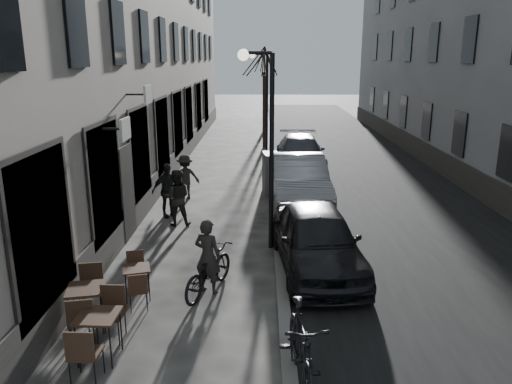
{
  "coord_description": "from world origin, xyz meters",
  "views": [
    {
      "loc": [
        -0.25,
        -6.42,
        4.93
      ],
      "look_at": [
        -0.38,
        5.02,
        1.8
      ],
      "focal_mm": 35.0,
      "sensor_mm": 36.0,
      "label": 1
    }
  ],
  "objects_px": {
    "bistro_set_a": "(99,332)",
    "moped": "(301,350)",
    "tree_near": "(265,61)",
    "car_far": "(300,153)",
    "car_mid": "(299,181)",
    "bistro_set_b": "(87,304)",
    "streetlamp_near": "(265,129)",
    "pedestrian_far": "(167,190)",
    "pedestrian_mid": "(185,177)",
    "bicycle": "(208,270)",
    "tree_far": "(264,60)",
    "car_near": "(317,239)",
    "streetlamp_far": "(263,94)",
    "bistro_set_c": "(137,279)",
    "pedestrian_near": "(177,198)",
    "utility_cabinet": "(271,173)"
  },
  "relations": [
    {
      "from": "bistro_set_b",
      "to": "car_mid",
      "type": "xyz_separation_m",
      "value": [
        4.48,
        7.99,
        0.34
      ]
    },
    {
      "from": "bicycle",
      "to": "pedestrian_far",
      "type": "xyz_separation_m",
      "value": [
        -1.82,
        5.21,
        0.35
      ]
    },
    {
      "from": "pedestrian_near",
      "to": "bistro_set_b",
      "type": "bearing_deg",
      "value": 78.3
    },
    {
      "from": "streetlamp_far",
      "to": "pedestrian_mid",
      "type": "relative_size",
      "value": 3.23
    },
    {
      "from": "bistro_set_c",
      "to": "pedestrian_mid",
      "type": "relative_size",
      "value": 0.89
    },
    {
      "from": "pedestrian_mid",
      "to": "car_mid",
      "type": "relative_size",
      "value": 0.31
    },
    {
      "from": "bicycle",
      "to": "car_near",
      "type": "xyz_separation_m",
      "value": [
        2.44,
        1.19,
        0.26
      ]
    },
    {
      "from": "car_near",
      "to": "bicycle",
      "type": "bearing_deg",
      "value": -159.05
    },
    {
      "from": "tree_near",
      "to": "pedestrian_far",
      "type": "xyz_separation_m",
      "value": [
        -3.11,
        -12.39,
        -3.81
      ]
    },
    {
      "from": "tree_far",
      "to": "car_far",
      "type": "xyz_separation_m",
      "value": [
        1.57,
        -11.51,
        -3.92
      ]
    },
    {
      "from": "bicycle",
      "to": "pedestrian_far",
      "type": "relative_size",
      "value": 1.12
    },
    {
      "from": "car_far",
      "to": "streetlamp_far",
      "type": "bearing_deg",
      "value": 124.13
    },
    {
      "from": "utility_cabinet",
      "to": "moped",
      "type": "xyz_separation_m",
      "value": [
        0.25,
        -11.24,
        -0.09
      ]
    },
    {
      "from": "bistro_set_c",
      "to": "streetlamp_far",
      "type": "bearing_deg",
      "value": 63.87
    },
    {
      "from": "utility_cabinet",
      "to": "car_near",
      "type": "relative_size",
      "value": 0.33
    },
    {
      "from": "tree_near",
      "to": "bistro_set_b",
      "type": "distance_m",
      "value": 19.84
    },
    {
      "from": "bistro_set_a",
      "to": "pedestrian_far",
      "type": "bearing_deg",
      "value": 93.72
    },
    {
      "from": "tree_near",
      "to": "car_near",
      "type": "height_order",
      "value": "tree_near"
    },
    {
      "from": "pedestrian_near",
      "to": "car_far",
      "type": "xyz_separation_m",
      "value": [
        4.25,
        7.68,
        -0.11
      ]
    },
    {
      "from": "tree_near",
      "to": "car_far",
      "type": "height_order",
      "value": "tree_near"
    },
    {
      "from": "bistro_set_a",
      "to": "car_near",
      "type": "height_order",
      "value": "car_near"
    },
    {
      "from": "pedestrian_mid",
      "to": "bistro_set_b",
      "type": "bearing_deg",
      "value": 66.54
    },
    {
      "from": "bistro_set_a",
      "to": "bistro_set_c",
      "type": "xyz_separation_m",
      "value": [
        0.1,
        2.2,
        -0.08
      ]
    },
    {
      "from": "bicycle",
      "to": "tree_far",
      "type": "bearing_deg",
      "value": -70.33
    },
    {
      "from": "tree_near",
      "to": "pedestrian_mid",
      "type": "distance_m",
      "value": 11.36
    },
    {
      "from": "bistro_set_b",
      "to": "pedestrian_mid",
      "type": "height_order",
      "value": "pedestrian_mid"
    },
    {
      "from": "streetlamp_near",
      "to": "car_mid",
      "type": "xyz_separation_m",
      "value": [
        1.17,
        3.89,
        -2.32
      ]
    },
    {
      "from": "bicycle",
      "to": "pedestrian_near",
      "type": "distance_m",
      "value": 4.64
    },
    {
      "from": "bicycle",
      "to": "car_far",
      "type": "relative_size",
      "value": 0.38
    },
    {
      "from": "bistro_set_b",
      "to": "moped",
      "type": "distance_m",
      "value": 4.2
    },
    {
      "from": "pedestrian_far",
      "to": "streetlamp_far",
      "type": "bearing_deg",
      "value": 36.3
    },
    {
      "from": "tree_far",
      "to": "bistro_set_c",
      "type": "height_order",
      "value": "tree_far"
    },
    {
      "from": "utility_cabinet",
      "to": "pedestrian_near",
      "type": "relative_size",
      "value": 0.88
    },
    {
      "from": "tree_far",
      "to": "bistro_set_b",
      "type": "distance_m",
      "value": 25.67
    },
    {
      "from": "pedestrian_mid",
      "to": "bicycle",
      "type": "bearing_deg",
      "value": 82.01
    },
    {
      "from": "tree_near",
      "to": "pedestrian_near",
      "type": "relative_size",
      "value": 3.34
    },
    {
      "from": "bistro_set_a",
      "to": "moped",
      "type": "relative_size",
      "value": 0.75
    },
    {
      "from": "pedestrian_near",
      "to": "pedestrian_mid",
      "type": "bearing_deg",
      "value": -91.63
    },
    {
      "from": "car_near",
      "to": "streetlamp_near",
      "type": "bearing_deg",
      "value": 125.89
    },
    {
      "from": "streetlamp_far",
      "to": "tree_far",
      "type": "xyz_separation_m",
      "value": [
        0.07,
        9.0,
        1.5
      ]
    },
    {
      "from": "car_mid",
      "to": "car_far",
      "type": "bearing_deg",
      "value": 83.33
    },
    {
      "from": "tree_near",
      "to": "tree_far",
      "type": "xyz_separation_m",
      "value": [
        0.0,
        6.0,
        0.0
      ]
    },
    {
      "from": "pedestrian_far",
      "to": "moped",
      "type": "height_order",
      "value": "pedestrian_far"
    },
    {
      "from": "streetlamp_near",
      "to": "pedestrian_far",
      "type": "relative_size",
      "value": 2.97
    },
    {
      "from": "bistro_set_b",
      "to": "pedestrian_far",
      "type": "height_order",
      "value": "pedestrian_far"
    },
    {
      "from": "car_near",
      "to": "bistro_set_a",
      "type": "bearing_deg",
      "value": -142.53
    },
    {
      "from": "car_mid",
      "to": "bistro_set_b",
      "type": "bearing_deg",
      "value": -121.15
    },
    {
      "from": "streetlamp_near",
      "to": "car_far",
      "type": "relative_size",
      "value": 1.0
    },
    {
      "from": "streetlamp_far",
      "to": "bistro_set_c",
      "type": "relative_size",
      "value": 3.62
    },
    {
      "from": "car_near",
      "to": "streetlamp_far",
      "type": "bearing_deg",
      "value": 90.18
    }
  ]
}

